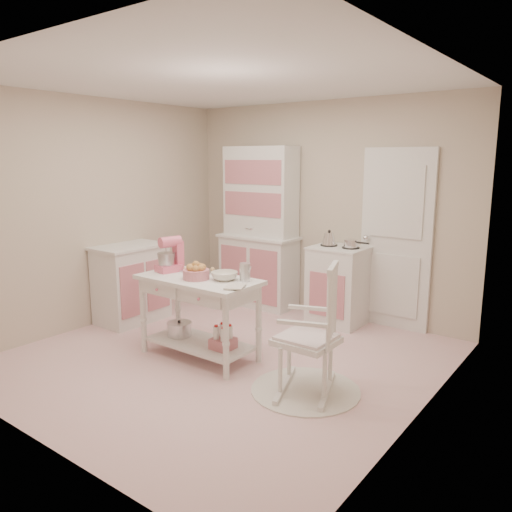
{
  "coord_description": "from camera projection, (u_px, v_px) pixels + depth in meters",
  "views": [
    {
      "loc": [
        3.01,
        -3.51,
        1.92
      ],
      "look_at": [
        0.1,
        0.37,
        0.97
      ],
      "focal_mm": 35.0,
      "sensor_mm": 36.0,
      "label": 1
    }
  ],
  "objects": [
    {
      "name": "room_shell",
      "position": [
        223.0,
        188.0,
        4.58
      ],
      "size": [
        3.84,
        3.84,
        2.62
      ],
      "color": "pink",
      "rests_on": "ground"
    },
    {
      "name": "door",
      "position": [
        396.0,
        240.0,
        5.61
      ],
      "size": [
        0.82,
        0.05,
        2.04
      ],
      "primitive_type": "cube",
      "color": "white",
      "rests_on": "ground"
    },
    {
      "name": "hutch",
      "position": [
        259.0,
        227.0,
        6.48
      ],
      "size": [
        1.06,
        0.5,
        2.08
      ],
      "primitive_type": "cube",
      "color": "white",
      "rests_on": "ground"
    },
    {
      "name": "stove",
      "position": [
        338.0,
        285.0,
        5.84
      ],
      "size": [
        0.62,
        0.57,
        0.92
      ],
      "primitive_type": "cube",
      "color": "white",
      "rests_on": "ground"
    },
    {
      "name": "base_cabinet",
      "position": [
        131.0,
        283.0,
        5.93
      ],
      "size": [
        0.54,
        0.84,
        0.92
      ],
      "primitive_type": "cube",
      "color": "white",
      "rests_on": "ground"
    },
    {
      "name": "lace_rug",
      "position": [
        305.0,
        390.0,
        4.19
      ],
      "size": [
        0.92,
        0.92,
        0.01
      ],
      "primitive_type": "cylinder",
      "color": "white",
      "rests_on": "ground"
    },
    {
      "name": "rocking_chair",
      "position": [
        307.0,
        328.0,
        4.09
      ],
      "size": [
        0.7,
        0.84,
        1.1
      ],
      "primitive_type": "cube",
      "rotation": [
        0.0,
        0.0,
        0.36
      ],
      "color": "white",
      "rests_on": "ground"
    },
    {
      "name": "work_table",
      "position": [
        199.0,
        318.0,
        4.84
      ],
      "size": [
        1.2,
        0.6,
        0.8
      ],
      "primitive_type": "cube",
      "color": "white",
      "rests_on": "ground"
    },
    {
      "name": "stand_mixer",
      "position": [
        169.0,
        255.0,
        4.99
      ],
      "size": [
        0.26,
        0.32,
        0.34
      ],
      "primitive_type": "cube",
      "rotation": [
        0.0,
        0.0,
        -0.23
      ],
      "color": "#EB6380",
      "rests_on": "work_table"
    },
    {
      "name": "cookie_tray",
      "position": [
        200.0,
        271.0,
        4.99
      ],
      "size": [
        0.34,
        0.24,
        0.02
      ],
      "primitive_type": "cube",
      "color": "silver",
      "rests_on": "work_table"
    },
    {
      "name": "bread_basket",
      "position": [
        196.0,
        274.0,
        4.7
      ],
      "size": [
        0.25,
        0.25,
        0.09
      ],
      "primitive_type": "cylinder",
      "color": "#C8727E",
      "rests_on": "work_table"
    },
    {
      "name": "mixing_bowl",
      "position": [
        225.0,
        276.0,
        4.66
      ],
      "size": [
        0.25,
        0.25,
        0.08
      ],
      "primitive_type": "imported",
      "color": "silver",
      "rests_on": "work_table"
    },
    {
      "name": "metal_pitcher",
      "position": [
        245.0,
        272.0,
        4.61
      ],
      "size": [
        0.1,
        0.1,
        0.17
      ],
      "primitive_type": "cylinder",
      "color": "silver",
      "rests_on": "work_table"
    },
    {
      "name": "recipe_book",
      "position": [
        226.0,
        286.0,
        4.4
      ],
      "size": [
        0.24,
        0.26,
        0.02
      ],
      "primitive_type": "imported",
      "rotation": [
        0.0,
        0.0,
        0.43
      ],
      "color": "silver",
      "rests_on": "work_table"
    }
  ]
}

